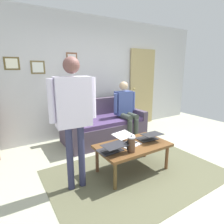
{
  "coord_description": "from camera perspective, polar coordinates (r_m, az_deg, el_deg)",
  "views": [
    {
      "loc": [
        1.75,
        1.84,
        1.57
      ],
      "look_at": [
        0.03,
        -0.89,
        0.8
      ],
      "focal_mm": 29.86,
      "sensor_mm": 36.0,
      "label": 1
    }
  ],
  "objects": [
    {
      "name": "interior_door",
      "position": [
        5.28,
        9.14,
        7.35
      ],
      "size": [
        0.82,
        0.09,
        2.05
      ],
      "color": "tan",
      "rests_on": "ground_plane"
    },
    {
      "name": "coffee_table",
      "position": [
        2.9,
        6.37,
        -10.69
      ],
      "size": [
        1.1,
        0.64,
        0.43
      ],
      "color": "brown",
      "rests_on": "ground_plane"
    },
    {
      "name": "french_press",
      "position": [
        2.61,
        5.96,
        -9.78
      ],
      "size": [
        0.13,
        0.11,
        0.25
      ],
      "color": "#4C3323",
      "rests_on": "coffee_table"
    },
    {
      "name": "area_rug",
      "position": [
        3.01,
        7.42,
        -17.99
      ],
      "size": [
        2.55,
        1.73,
        0.01
      ],
      "primitive_type": "cube",
      "color": "#58583F",
      "rests_on": "ground_plane"
    },
    {
      "name": "couch",
      "position": [
        4.14,
        -2.71,
        -4.33
      ],
      "size": [
        1.74,
        0.88,
        0.88
      ],
      "color": "#4E4154",
      "rests_on": "ground_plane"
    },
    {
      "name": "laptop_right",
      "position": [
        2.62,
        -0.1,
        -11.13
      ],
      "size": [
        0.36,
        0.36,
        0.13
      ],
      "color": "#28282D",
      "rests_on": "coffee_table"
    },
    {
      "name": "back_wall",
      "position": [
        4.4,
        -8.93,
        10.42
      ],
      "size": [
        7.04,
        0.11,
        2.7
      ],
      "color": "#BABABD",
      "rests_on": "ground_plane"
    },
    {
      "name": "laptop_center",
      "position": [
        3.08,
        11.15,
        -7.53
      ],
      "size": [
        0.33,
        0.36,
        0.13
      ],
      "color": "#28282D",
      "rests_on": "coffee_table"
    },
    {
      "name": "laptop_left",
      "position": [
        2.88,
        4.72,
        -8.83
      ],
      "size": [
        0.38,
        0.42,
        0.14
      ],
      "color": "silver",
      "rests_on": "coffee_table"
    },
    {
      "name": "person_seated",
      "position": [
        4.08,
        4.15,
        1.5
      ],
      "size": [
        0.55,
        0.51,
        1.28
      ],
      "color": "#3E473D",
      "rests_on": "ground_plane"
    },
    {
      "name": "ground_plane",
      "position": [
        2.98,
        10.21,
        -18.57
      ],
      "size": [
        7.68,
        7.68,
        0.0
      ],
      "primitive_type": "plane",
      "color": "#A9AB91"
    },
    {
      "name": "person_standing",
      "position": [
        2.32,
        -11.74,
        1.12
      ],
      "size": [
        0.59,
        0.22,
        1.7
      ],
      "color": "#2F304F",
      "rests_on": "ground_plane"
    }
  ]
}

